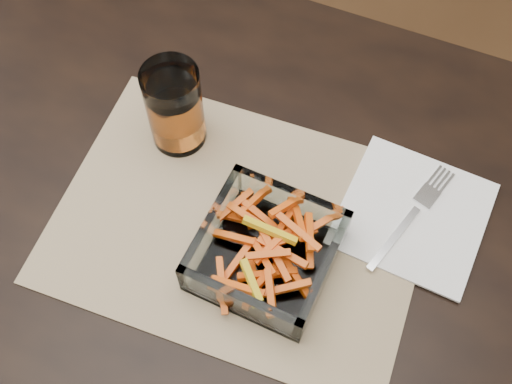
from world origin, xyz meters
TOP-DOWN VIEW (x-y plane):
  - dining_table at (0.00, 0.00)m, footprint 1.60×0.90m
  - placemat at (0.15, 0.06)m, footprint 0.47×0.35m
  - glass_bowl at (0.20, 0.02)m, footprint 0.16×0.16m
  - tumbler at (0.03, 0.15)m, footprint 0.07×0.07m
  - napkin at (0.35, 0.15)m, footprint 0.18×0.18m
  - fork at (0.35, 0.15)m, footprint 0.07×0.18m

SIDE VIEW (x-z plane):
  - dining_table at x=0.00m, z-range 0.29..1.04m
  - placemat at x=0.15m, z-range 0.75..0.75m
  - napkin at x=0.35m, z-range 0.75..0.76m
  - fork at x=0.35m, z-range 0.76..0.76m
  - glass_bowl at x=0.20m, z-range 0.75..0.81m
  - tumbler at x=0.03m, z-range 0.75..0.88m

